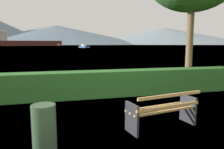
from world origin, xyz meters
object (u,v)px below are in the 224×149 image
trash_bin (44,127)px  sailboat_mid (59,45)px  fishing_boat_near (84,47)px  park_bench (163,110)px  cargo_ship_large (19,41)px

trash_bin → sailboat_mid: 216.22m
trash_bin → fishing_boat_near: (13.48, 103.22, 0.17)m
park_bench → sailboat_mid: sailboat_mid is taller
fishing_boat_near → sailboat_mid: bearing=95.5°
cargo_ship_large → park_bench: bearing=-80.5°
park_bench → cargo_ship_large: size_ratio=0.03×
trash_bin → fishing_boat_near: size_ratio=0.10×
cargo_ship_large → sailboat_mid: bearing=-2.2°
cargo_ship_large → fishing_boat_near: size_ratio=8.28×
fishing_boat_near → sailboat_mid: size_ratio=1.35×
trash_bin → sailboat_mid: bearing=89.3°
park_bench → cargo_ship_large: 220.26m
trash_bin → sailboat_mid: size_ratio=0.14×
park_bench → fishing_boat_near: bearing=84.0°
trash_bin → fishing_boat_near: bearing=82.6°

